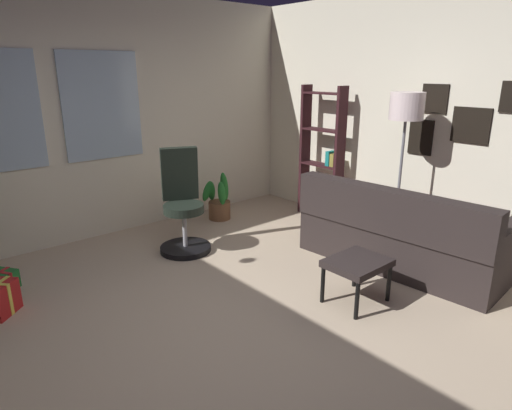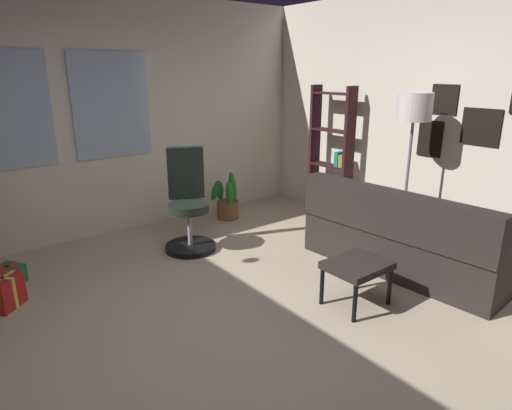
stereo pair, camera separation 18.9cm
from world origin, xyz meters
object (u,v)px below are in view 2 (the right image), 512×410
object	(u,v)px
couch	(425,239)
potted_plant	(227,202)
office_chair	(188,210)
bookshelf	(331,162)
floor_lamp	(413,119)
footstool	(357,268)
gift_box_green	(9,275)
gift_box_red	(5,293)

from	to	relation	value
couch	potted_plant	distance (m)	2.59
office_chair	potted_plant	distance (m)	1.11
couch	bookshelf	xyz separation A→B (m)	(0.40, 1.68, 0.46)
office_chair	bookshelf	distance (m)	2.07
couch	floor_lamp	bearing A→B (deg)	66.99
footstool	gift_box_green	size ratio (longest dim) A/B	1.61
office_chair	potted_plant	size ratio (longest dim) A/B	1.74
floor_lamp	gift_box_green	bearing A→B (deg)	153.30
floor_lamp	footstool	bearing A→B (deg)	-160.93
bookshelf	floor_lamp	world-z (taller)	bookshelf
footstool	office_chair	xyz separation A→B (m)	(-0.49, 1.97, 0.11)
bookshelf	floor_lamp	size ratio (longest dim) A/B	1.02
couch	gift_box_red	xyz separation A→B (m)	(-3.52, 1.70, -0.16)
footstool	floor_lamp	size ratio (longest dim) A/B	0.30
potted_plant	gift_box_red	bearing A→B (deg)	-164.34
gift_box_green	gift_box_red	bearing A→B (deg)	-101.80
footstool	potted_plant	world-z (taller)	potted_plant
office_chair	footstool	bearing A→B (deg)	-75.97
bookshelf	floor_lamp	xyz separation A→B (m)	(-0.24, -1.31, 0.69)
gift_box_green	floor_lamp	size ratio (longest dim) A/B	0.18
floor_lamp	potted_plant	size ratio (longest dim) A/B	2.63
gift_box_green	floor_lamp	distance (m)	4.23
footstool	gift_box_red	world-z (taller)	footstool
floor_lamp	potted_plant	world-z (taller)	floor_lamp
bookshelf	potted_plant	xyz separation A→B (m)	(-1.12, 0.81, -0.53)
footstool	couch	bearing A→B (deg)	3.99
gift_box_red	office_chair	size ratio (longest dim) A/B	0.29
couch	gift_box_green	xyz separation A→B (m)	(-3.42, 2.17, -0.21)
office_chair	floor_lamp	bearing A→B (deg)	-40.34
gift_box_red	bookshelf	size ratio (longest dim) A/B	0.19
potted_plant	bookshelf	bearing A→B (deg)	-35.60
footstool	floor_lamp	bearing A→B (deg)	19.07
couch	bookshelf	world-z (taller)	bookshelf
gift_box_green	bookshelf	xyz separation A→B (m)	(3.82, -0.49, 0.67)
footstool	floor_lamp	distance (m)	1.77
office_chair	floor_lamp	xyz separation A→B (m)	(1.79, -1.52, 1.00)
footstool	office_chair	distance (m)	2.04
footstool	floor_lamp	world-z (taller)	floor_lamp
floor_lamp	potted_plant	bearing A→B (deg)	112.65
couch	gift_box_red	world-z (taller)	couch
gift_box_red	bookshelf	distance (m)	3.97
office_chair	potted_plant	bearing A→B (deg)	33.02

